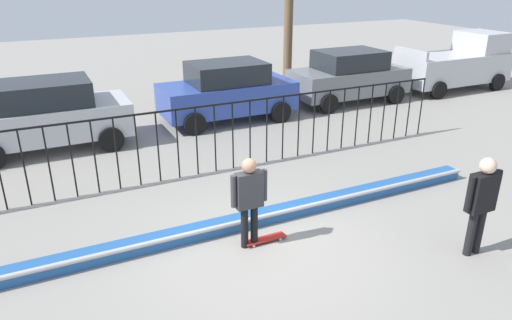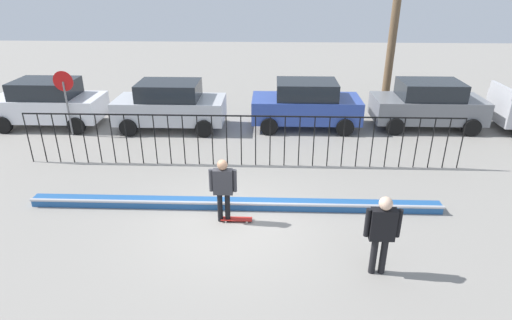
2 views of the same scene
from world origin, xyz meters
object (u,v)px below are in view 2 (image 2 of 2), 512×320
at_px(parked_car_white, 48,103).
at_px(parked_car_blue, 306,104).
at_px(parked_car_silver, 170,105).
at_px(stop_sign, 65,95).
at_px(skateboard, 236,219).
at_px(camera_operator, 382,229).
at_px(skateboarder, 223,185).
at_px(parked_car_gray, 428,104).

relative_size(parked_car_white, parked_car_blue, 1.00).
bearing_deg(parked_car_silver, parked_car_white, -179.29).
bearing_deg(stop_sign, parked_car_silver, 14.01).
bearing_deg(parked_car_white, skateboard, -43.61).
relative_size(skateboard, stop_sign, 0.32).
bearing_deg(camera_operator, skateboarder, -28.79).
distance_m(skateboard, parked_car_blue, 7.64).
height_order(parked_car_silver, parked_car_gray, same).
bearing_deg(skateboard, camera_operator, -29.80).
bearing_deg(stop_sign, skateboard, -41.11).
xyz_separation_m(parked_car_white, parked_car_blue, (10.42, 0.19, 0.00)).
xyz_separation_m(skateboard, parked_car_white, (-8.18, 7.06, 0.91)).
xyz_separation_m(camera_operator, parked_car_blue, (-0.88, 9.15, -0.12)).
xyz_separation_m(parked_car_blue, stop_sign, (-9.12, -1.25, 0.64)).
distance_m(camera_operator, stop_sign, 12.76).
relative_size(camera_operator, parked_car_gray, 0.42).
bearing_deg(parked_car_gray, parked_car_silver, -172.73).
bearing_deg(parked_car_gray, stop_sign, -169.68).
distance_m(skateboarder, parked_car_silver, 7.48).
height_order(skateboarder, parked_car_white, parked_car_white).
height_order(skateboarder, parked_car_silver, parked_car_silver).
distance_m(parked_car_white, parked_car_silver, 5.01).
bearing_deg(camera_operator, parked_car_blue, -84.21).
bearing_deg(parked_car_silver, parked_car_blue, 5.65).
bearing_deg(skateboard, parked_car_blue, 74.35).
bearing_deg(camera_operator, skateboard, -31.06).
bearing_deg(camera_operator, parked_car_silver, -54.21).
bearing_deg(parked_car_blue, stop_sign, -168.14).
bearing_deg(skateboarder, parked_car_silver, 102.46).
distance_m(skateboard, parked_car_gray, 10.32).
bearing_deg(parked_car_silver, camera_operator, -52.27).
height_order(skateboarder, parked_car_gray, parked_car_gray).
distance_m(skateboard, parked_car_silver, 7.67).
relative_size(camera_operator, parked_car_blue, 0.42).
relative_size(parked_car_white, stop_sign, 1.72).
height_order(parked_car_silver, stop_sign, stop_sign).
bearing_deg(parked_car_blue, parked_car_white, -174.88).
bearing_deg(parked_car_blue, parked_car_silver, -172.51).
distance_m(skateboarder, parked_car_gray, 10.49).
xyz_separation_m(parked_car_silver, stop_sign, (-3.70, -0.92, 0.64)).
relative_size(skateboarder, skateboard, 2.13).
distance_m(skateboarder, parked_car_white, 10.56).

